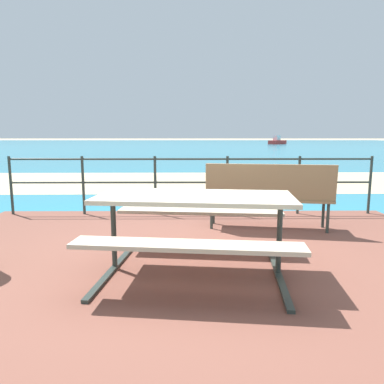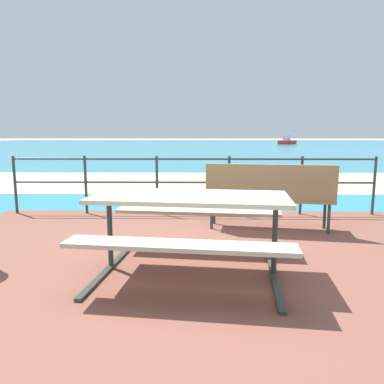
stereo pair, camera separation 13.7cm
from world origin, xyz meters
The scene contains 8 objects.
ground_plane centered at (0.00, 0.00, 0.00)m, with size 240.00×240.00×0.00m, color tan.
patio_paving centered at (0.00, 0.00, 0.03)m, with size 6.40×5.20×0.06m, color brown.
sea_water centered at (0.00, 40.00, 0.01)m, with size 90.00×90.00×0.01m, color teal.
beach_strip centered at (0.00, 7.01, 0.01)m, with size 54.00×4.71×0.01m, color tan.
picnic_table centered at (0.02, -0.18, 0.64)m, with size 1.97×1.71×0.74m.
park_bench centered at (1.05, 1.35, 0.60)m, with size 1.75×0.68×0.92m.
railing_fence centered at (0.00, 2.38, 0.66)m, with size 5.94×0.04×0.96m.
boat_near centered at (12.70, 48.75, 0.39)m, with size 3.36×4.10×1.25m.
Camera 2 is at (0.10, -3.49, 1.36)m, focal length 33.82 mm.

